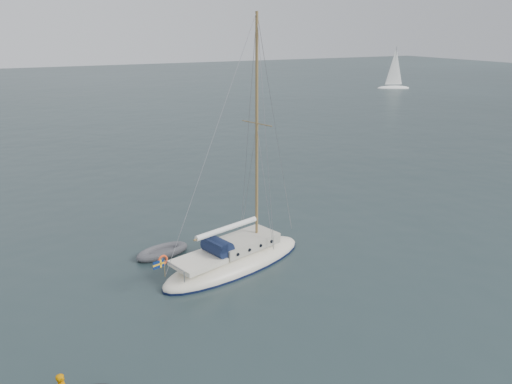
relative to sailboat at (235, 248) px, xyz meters
name	(u,v)px	position (x,y,z in m)	size (l,w,h in m)	color
ground	(245,255)	(1.03, 0.90, -1.00)	(300.00, 300.00, 0.00)	black
sailboat	(235,248)	(0.00, 0.00, 0.00)	(9.25, 2.77, 13.17)	white
dinghy	(162,252)	(-3.04, 2.93, -0.80)	(3.06, 1.38, 0.44)	#505055
distant_yacht_b	(395,70)	(61.30, 57.91, 2.78)	(6.67, 3.55, 8.83)	white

